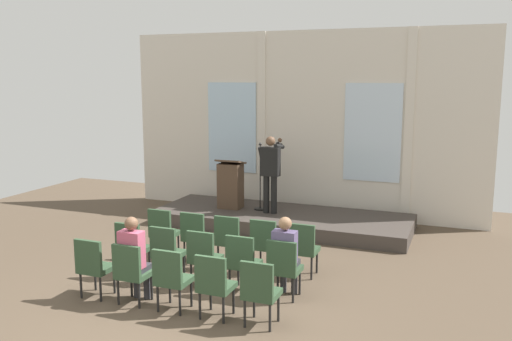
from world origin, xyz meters
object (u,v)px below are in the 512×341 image
(chair_r0_c1, at_px, (195,234))
(audience_r1_c4, at_px, (286,252))
(chair_r2_c4, at_px, (260,289))
(chair_r0_c0, at_px, (163,230))
(mic_stand, at_px, (260,195))
(speaker, at_px, (270,169))
(chair_r1_c1, at_px, (167,250))
(audience_r2_c1, at_px, (134,255))
(chair_r2_c3, at_px, (214,282))
(chair_r2_c0, at_px, (93,264))
(lectern, at_px, (230,185))
(chair_r1_c0, at_px, (132,245))
(chair_r0_c2, at_px, (229,238))
(chair_r0_c4, at_px, (303,246))
(chair_r2_c2, at_px, (171,276))
(chair_r1_c2, at_px, (203,255))
(chair_r2_c1, at_px, (131,270))
(chair_r1_c4, at_px, (284,265))
(chair_r1_c3, at_px, (242,260))
(chair_r0_c3, at_px, (265,242))

(chair_r0_c1, relative_size, audience_r1_c4, 0.74)
(chair_r2_c4, bearing_deg, chair_r0_c0, 143.26)
(mic_stand, relative_size, chair_r0_c1, 1.65)
(mic_stand, xyz_separation_m, chair_r2_c4, (1.92, -5.01, -0.11))
(speaker, xyz_separation_m, mic_stand, (-0.33, 0.21, -0.67))
(chair_r0_c0, relative_size, chair_r1_c1, 1.00)
(audience_r2_c1, distance_m, chair_r2_c3, 1.37)
(mic_stand, xyz_separation_m, chair_r2_c0, (-0.79, -5.01, -0.11))
(lectern, relative_size, chair_r0_c1, 1.23)
(chair_r1_c0, bearing_deg, chair_r1_c1, 0.00)
(speaker, xyz_separation_m, chair_r0_c0, (-1.11, -2.78, -0.78))
(chair_r0_c2, height_order, chair_r1_c1, same)
(chair_r0_c0, bearing_deg, chair_r0_c1, 0.00)
(chair_r0_c4, bearing_deg, chair_r2_c2, -123.82)
(speaker, distance_m, lectern, 1.13)
(chair_r1_c2, relative_size, audience_r2_c1, 0.71)
(lectern, height_order, chair_r0_c1, lectern)
(chair_r2_c2, bearing_deg, mic_stand, 96.45)
(chair_r0_c0, xyz_separation_m, chair_r2_c1, (0.68, -2.02, 0.00))
(chair_r0_c4, bearing_deg, chair_r1_c4, -90.00)
(chair_r1_c2, bearing_deg, chair_r1_c3, 0.00)
(chair_r0_c2, relative_size, chair_r0_c3, 1.00)
(chair_r1_c1, xyz_separation_m, chair_r2_c4, (2.03, -1.01, 0.00))
(audience_r1_c4, xyz_separation_m, chair_r2_c3, (-0.68, -1.09, -0.18))
(chair_r1_c3, bearing_deg, chair_r1_c0, 180.00)
(speaker, relative_size, chair_r1_c2, 1.84)
(chair_r1_c3, height_order, chair_r2_c1, same)
(chair_r0_c4, distance_m, chair_r1_c3, 1.21)
(chair_r1_c1, distance_m, chair_r2_c0, 1.21)
(mic_stand, xyz_separation_m, chair_r2_c2, (0.57, -5.01, -0.11))
(chair_r0_c4, distance_m, chair_r2_c4, 2.02)
(chair_r0_c4, xyz_separation_m, chair_r2_c1, (-2.03, -2.02, 0.00))
(chair_r0_c1, relative_size, chair_r0_c2, 1.00)
(mic_stand, bearing_deg, chair_r2_c0, -98.91)
(chair_r0_c4, xyz_separation_m, chair_r2_c4, (0.00, -2.02, 0.00))
(chair_r0_c1, bearing_deg, lectern, 101.58)
(chair_r0_c2, relative_size, chair_r2_c3, 1.00)
(chair_r0_c2, distance_m, chair_r2_c3, 2.13)
(lectern, bearing_deg, chair_r0_c4, -47.83)
(mic_stand, bearing_deg, lectern, -172.05)
(chair_r1_c1, xyz_separation_m, chair_r1_c4, (2.03, 0.00, 0.00))
(chair_r0_c4, bearing_deg, chair_r2_c1, -135.14)
(lectern, distance_m, chair_r1_c4, 4.71)
(chair_r1_c4, bearing_deg, chair_r1_c2, 180.00)
(chair_r2_c3, bearing_deg, chair_r2_c2, 180.00)
(chair_r0_c0, height_order, chair_r2_c0, same)
(speaker, xyz_separation_m, audience_r2_c1, (-0.44, -4.72, -0.58))
(chair_r1_c4, distance_m, chair_r2_c3, 1.21)
(chair_r0_c4, xyz_separation_m, chair_r1_c3, (-0.68, -1.01, 0.00))
(chair_r0_c0, bearing_deg, chair_r1_c3, -26.46)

